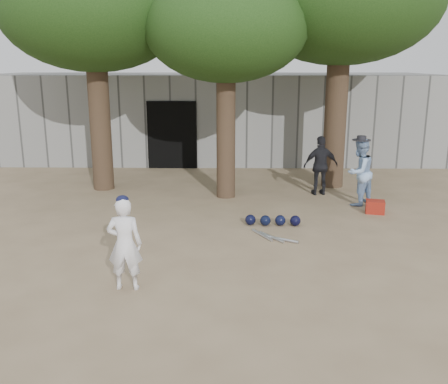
{
  "coord_description": "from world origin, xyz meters",
  "views": [
    {
      "loc": [
        0.74,
        -8.42,
        3.4
      ],
      "look_at": [
        0.6,
        1.0,
        0.95
      ],
      "focal_mm": 40.0,
      "sensor_mm": 36.0,
      "label": 1
    }
  ],
  "objects_px": {
    "spectator_blue": "(359,172)",
    "spectator_dark": "(321,166)",
    "red_bag": "(375,207)",
    "boy_player": "(125,244)"
  },
  "relations": [
    {
      "from": "spectator_blue",
      "to": "spectator_dark",
      "type": "relative_size",
      "value": 1.05
    },
    {
      "from": "red_bag",
      "to": "spectator_dark",
      "type": "bearing_deg",
      "value": 120.79
    },
    {
      "from": "spectator_blue",
      "to": "spectator_dark",
      "type": "height_order",
      "value": "spectator_blue"
    },
    {
      "from": "boy_player",
      "to": "red_bag",
      "type": "bearing_deg",
      "value": -141.05
    },
    {
      "from": "boy_player",
      "to": "spectator_blue",
      "type": "relative_size",
      "value": 0.89
    },
    {
      "from": "boy_player",
      "to": "red_bag",
      "type": "distance_m",
      "value": 6.45
    },
    {
      "from": "spectator_blue",
      "to": "red_bag",
      "type": "relative_size",
      "value": 3.9
    },
    {
      "from": "boy_player",
      "to": "red_bag",
      "type": "height_order",
      "value": "boy_player"
    },
    {
      "from": "boy_player",
      "to": "red_bag",
      "type": "relative_size",
      "value": 3.47
    },
    {
      "from": "spectator_blue",
      "to": "spectator_dark",
      "type": "distance_m",
      "value": 1.24
    }
  ]
}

